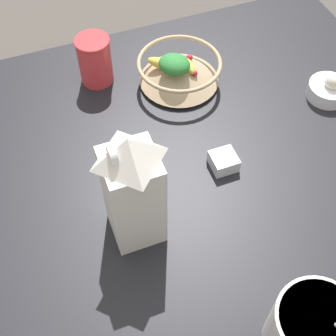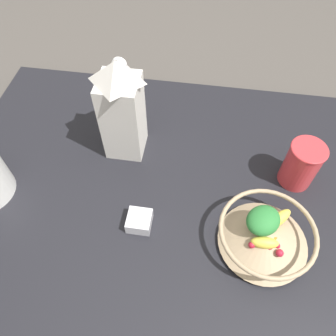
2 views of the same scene
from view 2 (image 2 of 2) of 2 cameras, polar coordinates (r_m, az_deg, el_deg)
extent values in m
plane|color=#4C4742|center=(0.81, -4.45, -11.11)|extent=(6.00, 6.00, 0.00)
cube|color=black|center=(0.80, -4.53, -10.65)|extent=(1.05, 1.05, 0.03)
cylinder|color=tan|center=(0.79, 16.01, -12.55)|extent=(0.11, 0.11, 0.01)
cone|color=tan|center=(0.76, 16.57, -11.57)|extent=(0.20, 0.20, 0.05)
torus|color=tan|center=(0.73, 17.07, -10.67)|extent=(0.21, 0.21, 0.01)
ellipsoid|color=#EFD64C|center=(0.77, 18.56, -8.50)|extent=(0.07, 0.07, 0.03)
ellipsoid|color=#EFD64C|center=(0.73, 16.47, -12.36)|extent=(0.06, 0.03, 0.03)
cylinder|color=orange|center=(0.75, 16.76, -11.21)|extent=(0.05, 0.04, 0.02)
sphere|color=red|center=(0.74, 18.87, -13.84)|extent=(0.02, 0.02, 0.02)
sphere|color=red|center=(0.75, 18.49, -12.73)|extent=(0.01, 0.01, 0.01)
sphere|color=red|center=(0.75, 17.35, -11.89)|extent=(0.01, 0.01, 0.01)
sphere|color=red|center=(0.76, 16.48, -9.65)|extent=(0.01, 0.01, 0.01)
sphere|color=red|center=(0.73, 14.37, -12.85)|extent=(0.01, 0.01, 0.01)
sphere|color=red|center=(0.74, 17.26, -12.94)|extent=(0.01, 0.01, 0.01)
ellipsoid|color=#2D7F38|center=(0.73, 16.25, -8.75)|extent=(0.10, 0.10, 0.04)
cube|color=silver|center=(0.83, -7.82, 8.71)|extent=(0.10, 0.10, 0.23)
pyramid|color=silver|center=(0.74, -9.06, 16.28)|extent=(0.10, 0.10, 0.05)
cylinder|color=white|center=(0.76, -8.54, 17.34)|extent=(0.03, 0.01, 0.03)
cylinder|color=#DB383D|center=(0.86, 22.18, 0.53)|extent=(0.08, 0.08, 0.12)
torus|color=#DB383D|center=(0.82, 23.46, 3.01)|extent=(0.09, 0.09, 0.01)
cube|color=silver|center=(0.77, -5.00, -9.17)|extent=(0.06, 0.06, 0.03)
cube|color=brown|center=(0.77, -4.98, -9.33)|extent=(0.05, 0.05, 0.02)
camera|label=1|loc=(0.94, -58.53, 46.93)|focal=50.00mm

